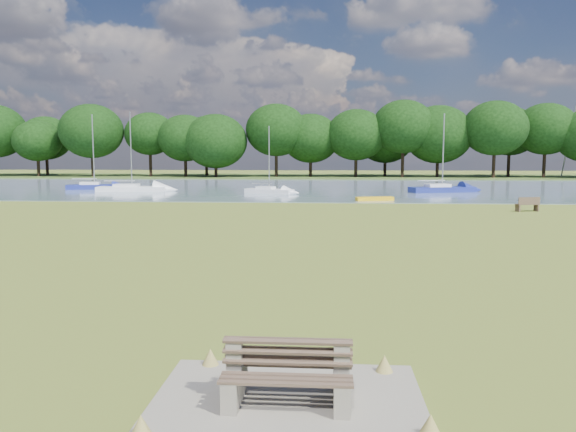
# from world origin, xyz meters

# --- Properties ---
(ground) EXTENTS (220.00, 220.00, 0.00)m
(ground) POSITION_xyz_m (0.00, 0.00, 0.00)
(ground) COLOR olive
(river) EXTENTS (220.00, 40.00, 0.10)m
(river) POSITION_xyz_m (0.00, 42.00, 0.00)
(river) COLOR slate
(river) RESTS_ON ground
(far_bank) EXTENTS (220.00, 20.00, 0.40)m
(far_bank) POSITION_xyz_m (0.00, 72.00, 0.00)
(far_bank) COLOR #4C6626
(far_bank) RESTS_ON ground
(concrete_pad) EXTENTS (4.20, 3.20, 0.10)m
(concrete_pad) POSITION_xyz_m (0.00, -14.00, 0.05)
(concrete_pad) COLOR gray
(concrete_pad) RESTS_ON ground
(bench_pair) EXTENTS (1.97, 1.17, 1.06)m
(bench_pair) POSITION_xyz_m (0.00, -14.00, 0.53)
(bench_pair) COLOR gray
(bench_pair) RESTS_ON concrete_pad
(riverbank_bench) EXTENTS (1.67, 0.89, 0.99)m
(riverbank_bench) POSITION_xyz_m (14.06, 16.48, 0.50)
(riverbank_bench) COLOR brown
(riverbank_bench) RESTS_ON ground
(kayak) EXTENTS (3.19, 1.45, 0.31)m
(kayak) POSITION_xyz_m (4.44, 24.16, 0.21)
(kayak) COLOR yellow
(kayak) RESTS_ON river
(tree_line) EXTENTS (146.17, 9.80, 11.86)m
(tree_line) POSITION_xyz_m (1.21, 68.00, 7.07)
(tree_line) COLOR black
(tree_line) RESTS_ON far_bank
(sailboat_0) EXTENTS (5.95, 2.98, 8.03)m
(sailboat_0) POSITION_xyz_m (-24.72, 36.81, 0.53)
(sailboat_0) COLOR navy
(sailboat_0) RESTS_ON river
(sailboat_1) EXTENTS (4.98, 3.16, 6.49)m
(sailboat_1) POSITION_xyz_m (-5.16, 31.92, 0.45)
(sailboat_1) COLOR white
(sailboat_1) RESTS_ON river
(sailboat_4) EXTENTS (7.12, 2.60, 8.05)m
(sailboat_4) POSITION_xyz_m (-19.55, 33.92, 0.49)
(sailboat_4) COLOR white
(sailboat_4) RESTS_ON river
(sailboat_5) EXTENTS (6.86, 3.75, 7.80)m
(sailboat_5) POSITION_xyz_m (11.92, 34.73, 0.54)
(sailboat_5) COLOR navy
(sailboat_5) RESTS_ON river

